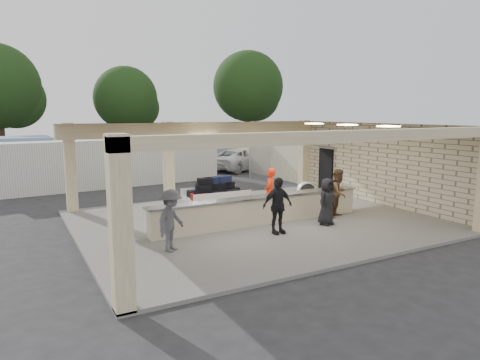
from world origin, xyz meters
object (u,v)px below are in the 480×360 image
passenger_a (338,193)px  car_dark (202,158)px  container_white (113,162)px  baggage_handler (270,192)px  passenger_b (278,206)px  passenger_d (327,202)px  luggage_cart (214,192)px  car_white_b (313,155)px  drum_fan (306,192)px  passenger_c (171,220)px  baggage_counter (261,210)px  car_white_a (241,159)px

passenger_a → car_dark: size_ratio=0.47×
passenger_a → container_white: container_white is taller
car_dark → container_white: (-7.49, -5.16, 0.62)m
baggage_handler → car_dark: size_ratio=0.47×
passenger_b → passenger_d: size_ratio=1.13×
luggage_cart → passenger_a: (3.72, -2.86, 0.12)m
passenger_b → car_white_b: bearing=48.3°
drum_fan → container_white: bearing=139.0°
luggage_cart → passenger_d: (2.59, -3.54, 0.04)m
passenger_c → car_dark: bearing=24.0°
baggage_counter → car_white_b: 18.36m
drum_fan → passenger_a: (-0.49, -2.56, 0.41)m
baggage_counter → luggage_cart: (-0.68, 2.36, 0.28)m
car_dark → container_white: 9.12m
baggage_counter → car_dark: (4.92, 16.37, 0.05)m
baggage_handler → car_white_a: bearing=-166.7°
drum_fan → passenger_a: bearing=-85.5°
drum_fan → car_white_b: car_white_b is taller
passenger_c → passenger_d: size_ratio=1.08×
drum_fan → passenger_b: passenger_b is taller
car_white_a → car_dark: car_white_a is taller
baggage_counter → passenger_d: passenger_d is taller
passenger_d → car_white_b: size_ratio=0.35×
container_white → passenger_a: bearing=-68.8°
passenger_c → car_white_a: bearing=15.0°
drum_fan → car_white_b: bearing=66.1°
luggage_cart → drum_fan: luggage_cart is taller
baggage_handler → car_white_b: 17.18m
car_white_a → passenger_a: bearing=141.2°
passenger_a → car_white_a: (3.54, 13.87, -0.26)m
passenger_d → car_white_a: 15.29m
baggage_handler → container_white: 10.97m
car_white_a → car_white_b: 6.11m
luggage_cart → container_white: size_ratio=0.21×
car_white_a → passenger_d: bearing=137.8°
passenger_c → car_dark: passenger_c is taller
passenger_c → passenger_a: bearing=-32.8°
passenger_a → passenger_d: passenger_a is taller
passenger_b → car_white_b: passenger_b is taller
luggage_cart → passenger_b: bearing=-80.3°
drum_fan → container_white: 11.02m
passenger_d → car_white_a: (4.67, 14.56, -0.17)m
baggage_counter → car_white_b: (12.69, 13.27, 0.15)m
luggage_cart → car_dark: size_ratio=0.63×
luggage_cart → drum_fan: 4.23m
passenger_c → car_white_a: (10.33, 14.72, -0.24)m
passenger_a → car_dark: (1.88, 16.87, -0.36)m
passenger_d → drum_fan: bearing=48.0°
passenger_b → car_white_b: size_ratio=0.39×
passenger_b → car_dark: size_ratio=0.47×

